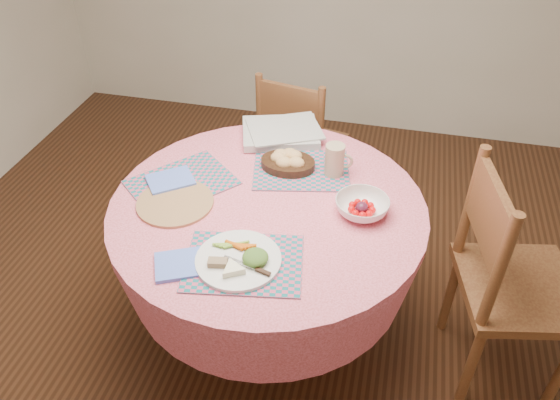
{
  "coord_description": "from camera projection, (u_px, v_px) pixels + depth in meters",
  "views": [
    {
      "loc": [
        0.43,
        -1.6,
        2.08
      ],
      "look_at": [
        0.05,
        0.0,
        0.78
      ],
      "focal_mm": 35.0,
      "sensor_mm": 36.0,
      "label": 1
    }
  ],
  "objects": [
    {
      "name": "chair_right",
      "position": [
        507.0,
        279.0,
        2.12
      ],
      "size": [
        0.53,
        0.55,
        1.01
      ],
      "rotation": [
        0.0,
        0.0,
        1.77
      ],
      "color": "brown",
      "rests_on": "ground"
    },
    {
      "name": "napkin_near",
      "position": [
        182.0,
        264.0,
        1.85
      ],
      "size": [
        0.22,
        0.2,
        0.01
      ],
      "primitive_type": "cube",
      "rotation": [
        0.0,
        0.0,
        0.44
      ],
      "color": "#5B7BEB",
      "rests_on": "dining_table"
    },
    {
      "name": "placemat_back",
      "position": [
        301.0,
        170.0,
        2.3
      ],
      "size": [
        0.45,
        0.38,
        0.01
      ],
      "primitive_type": "cube",
      "rotation": [
        0.0,
        0.0,
        0.21
      ],
      "color": "#156D76",
      "rests_on": "dining_table"
    },
    {
      "name": "ground",
      "position": [
        270.0,
        327.0,
        2.59
      ],
      "size": [
        4.0,
        4.0,
        0.0
      ],
      "primitive_type": "plane",
      "color": "#331C0F",
      "rests_on": "ground"
    },
    {
      "name": "chair_back",
      "position": [
        299.0,
        143.0,
        3.0
      ],
      "size": [
        0.49,
        0.47,
        0.9
      ],
      "rotation": [
        0.0,
        0.0,
        2.93
      ],
      "color": "brown",
      "rests_on": "ground"
    },
    {
      "name": "napkin_far",
      "position": [
        170.0,
        180.0,
        2.22
      ],
      "size": [
        0.23,
        0.22,
        0.01
      ],
      "primitive_type": "cube",
      "rotation": [
        0.0,
        0.0,
        0.65
      ],
      "color": "#5B7BEB",
      "rests_on": "placemat_left"
    },
    {
      "name": "fruit_bowl",
      "position": [
        362.0,
        207.0,
        2.06
      ],
      "size": [
        0.2,
        0.2,
        0.06
      ],
      "rotation": [
        0.0,
        0.0,
        0.0
      ],
      "color": "white",
      "rests_on": "dining_table"
    },
    {
      "name": "bread_bowl",
      "position": [
        288.0,
        160.0,
        2.29
      ],
      "size": [
        0.23,
        0.23,
        0.08
      ],
      "color": "black",
      "rests_on": "placemat_back"
    },
    {
      "name": "dinner_plate",
      "position": [
        240.0,
        260.0,
        1.85
      ],
      "size": [
        0.3,
        0.3,
        0.05
      ],
      "rotation": [
        0.0,
        0.0,
        0.18
      ],
      "color": "white",
      "rests_on": "placemat_front"
    },
    {
      "name": "wicker_trivet",
      "position": [
        175.0,
        203.0,
        2.12
      ],
      "size": [
        0.3,
        0.3,
        0.01
      ],
      "primitive_type": "cylinder",
      "color": "#9F7245",
      "rests_on": "dining_table"
    },
    {
      "name": "dining_table",
      "position": [
        268.0,
        241.0,
        2.24
      ],
      "size": [
        1.24,
        1.24,
        0.75
      ],
      "color": "pink",
      "rests_on": "ground"
    },
    {
      "name": "newspaper_stack",
      "position": [
        281.0,
        132.0,
        2.5
      ],
      "size": [
        0.42,
        0.37,
        0.04
      ],
      "rotation": [
        0.0,
        0.0,
        0.3
      ],
      "color": "silver",
      "rests_on": "dining_table"
    },
    {
      "name": "placemat_front",
      "position": [
        244.0,
        263.0,
        1.87
      ],
      "size": [
        0.44,
        0.36,
        0.01
      ],
      "primitive_type": "cube",
      "rotation": [
        0.0,
        0.0,
        0.17
      ],
      "color": "#156D76",
      "rests_on": "dining_table"
    },
    {
      "name": "placemat_left",
      "position": [
        182.0,
        183.0,
        2.23
      ],
      "size": [
        0.49,
        0.5,
        0.01
      ],
      "primitive_type": "cube",
      "rotation": [
        0.0,
        0.0,
        0.86
      ],
      "color": "#156D76",
      "rests_on": "dining_table"
    },
    {
      "name": "latte_mug",
      "position": [
        335.0,
        160.0,
        2.23
      ],
      "size": [
        0.12,
        0.08,
        0.14
      ],
      "color": "tan",
      "rests_on": "placemat_back"
    }
  ]
}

